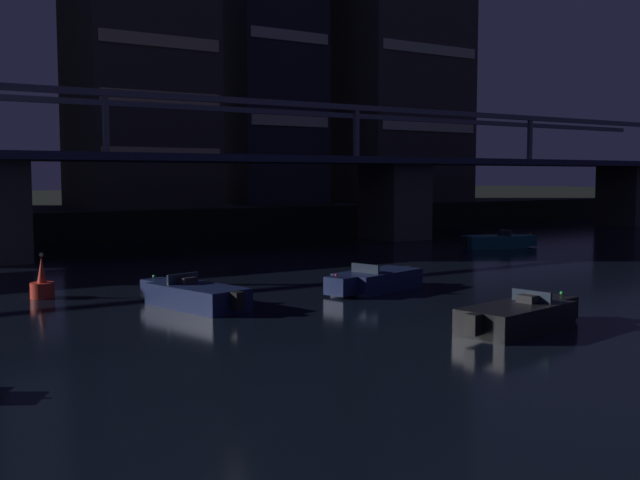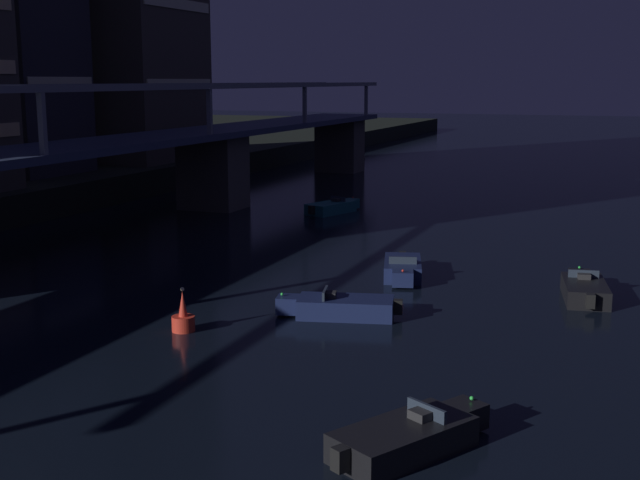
% 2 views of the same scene
% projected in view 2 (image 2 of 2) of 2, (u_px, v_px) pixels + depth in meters
% --- Properties ---
extents(river_bridge, '(90.05, 6.40, 9.38)m').
position_uv_depth(river_bridge, '(100.00, 171.00, 49.91)').
color(river_bridge, '#4C4944').
rests_on(river_bridge, ground).
extents(speedboat_near_center, '(4.87, 3.60, 1.16)m').
position_uv_depth(speedboat_near_center, '(409.00, 437.00, 21.86)').
color(speedboat_near_center, black).
rests_on(speedboat_near_center, ground).
extents(speedboat_near_right, '(5.18, 2.80, 1.16)m').
position_uv_depth(speedboat_near_right, '(403.00, 269.00, 41.29)').
color(speedboat_near_right, '#19234C').
rests_on(speedboat_near_right, ground).
extents(speedboat_mid_left, '(2.70, 5.20, 1.16)m').
position_uv_depth(speedboat_mid_left, '(340.00, 307.00, 34.36)').
color(speedboat_mid_left, '#19234C').
rests_on(speedboat_mid_left, ground).
extents(speedboat_mid_center, '(5.13, 2.96, 1.16)m').
position_uv_depth(speedboat_mid_center, '(333.00, 207.00, 61.27)').
color(speedboat_mid_center, '#196066').
rests_on(speedboat_mid_center, ground).
extents(speedboat_mid_right, '(5.23, 2.44, 1.16)m').
position_uv_depth(speedboat_mid_right, '(584.00, 289.00, 37.25)').
color(speedboat_mid_right, black).
rests_on(speedboat_mid_right, ground).
extents(channel_buoy, '(0.90, 0.90, 1.76)m').
position_uv_depth(channel_buoy, '(183.00, 319.00, 32.38)').
color(channel_buoy, red).
rests_on(channel_buoy, ground).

